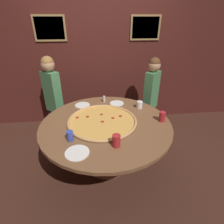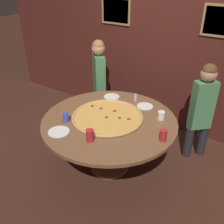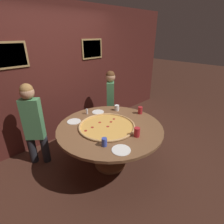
{
  "view_description": "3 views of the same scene",
  "coord_description": "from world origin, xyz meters",
  "px_view_note": "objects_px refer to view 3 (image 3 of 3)",
  "views": [
    {
      "loc": [
        -0.12,
        -1.87,
        1.9
      ],
      "look_at": [
        0.08,
        0.03,
        0.87
      ],
      "focal_mm": 28.0,
      "sensor_mm": 36.0,
      "label": 1
    },
    {
      "loc": [
        1.44,
        -2.12,
        2.32
      ],
      "look_at": [
        -0.02,
        0.08,
        0.8
      ],
      "focal_mm": 40.0,
      "sensor_mm": 36.0,
      "label": 2
    },
    {
      "loc": [
        -1.64,
        -1.72,
        2.07
      ],
      "look_at": [
        0.06,
        0.01,
        0.96
      ],
      "focal_mm": 28.0,
      "sensor_mm": 36.0,
      "label": 3
    }
  ],
  "objects_px": {
    "diner_far_right": "(111,98)",
    "drink_cup_front_edge": "(117,108)",
    "white_plate_far_back": "(98,112)",
    "condiment_shaker": "(87,111)",
    "drink_cup_beside_pizza": "(140,110)",
    "giant_pizza": "(107,126)",
    "drink_cup_far_left": "(104,142)",
    "white_plate_beside_cup": "(121,150)",
    "dining_table": "(110,133)",
    "diner_far_left": "(33,121)",
    "drink_cup_centre_back": "(137,132)",
    "white_plate_left_side": "(74,121)"
  },
  "relations": [
    {
      "from": "white_plate_far_back",
      "to": "diner_far_left",
      "type": "xyz_separation_m",
      "value": [
        -1.02,
        0.38,
        0.05
      ]
    },
    {
      "from": "diner_far_right",
      "to": "white_plate_far_back",
      "type": "bearing_deg",
      "value": -16.43
    },
    {
      "from": "drink_cup_centre_back",
      "to": "white_plate_far_back",
      "type": "bearing_deg",
      "value": 82.22
    },
    {
      "from": "drink_cup_beside_pizza",
      "to": "drink_cup_centre_back",
      "type": "distance_m",
      "value": 0.77
    },
    {
      "from": "condiment_shaker",
      "to": "diner_far_right",
      "type": "relative_size",
      "value": 0.07
    },
    {
      "from": "giant_pizza",
      "to": "drink_cup_far_left",
      "type": "xyz_separation_m",
      "value": [
        -0.36,
        -0.34,
        0.04
      ]
    },
    {
      "from": "drink_cup_centre_back",
      "to": "diner_far_right",
      "type": "distance_m",
      "value": 1.56
    },
    {
      "from": "dining_table",
      "to": "white_plate_left_side",
      "type": "height_order",
      "value": "white_plate_left_side"
    },
    {
      "from": "white_plate_far_back",
      "to": "diner_far_left",
      "type": "bearing_deg",
      "value": 159.65
    },
    {
      "from": "drink_cup_far_left",
      "to": "diner_far_left",
      "type": "xyz_separation_m",
      "value": [
        -0.41,
        1.23,
        -0.0
      ]
    },
    {
      "from": "giant_pizza",
      "to": "drink_cup_far_left",
      "type": "relative_size",
      "value": 7.77
    },
    {
      "from": "white_plate_left_side",
      "to": "condiment_shaker",
      "type": "distance_m",
      "value": 0.35
    },
    {
      "from": "white_plate_beside_cup",
      "to": "white_plate_left_side",
      "type": "relative_size",
      "value": 1.08
    },
    {
      "from": "dining_table",
      "to": "white_plate_far_back",
      "type": "distance_m",
      "value": 0.59
    },
    {
      "from": "drink_cup_far_left",
      "to": "diner_far_left",
      "type": "distance_m",
      "value": 1.3
    },
    {
      "from": "drink_cup_front_edge",
      "to": "drink_cup_centre_back",
      "type": "bearing_deg",
      "value": -118.41
    },
    {
      "from": "giant_pizza",
      "to": "condiment_shaker",
      "type": "relative_size",
      "value": 9.03
    },
    {
      "from": "white_plate_left_side",
      "to": "white_plate_beside_cup",
      "type": "bearing_deg",
      "value": -90.31
    },
    {
      "from": "drink_cup_beside_pizza",
      "to": "white_plate_beside_cup",
      "type": "relative_size",
      "value": 0.54
    },
    {
      "from": "white_plate_left_side",
      "to": "drink_cup_centre_back",
      "type": "bearing_deg",
      "value": -68.75
    },
    {
      "from": "drink_cup_far_left",
      "to": "diner_far_right",
      "type": "height_order",
      "value": "diner_far_right"
    },
    {
      "from": "diner_far_right",
      "to": "drink_cup_front_edge",
      "type": "bearing_deg",
      "value": 12.6
    },
    {
      "from": "drink_cup_centre_back",
      "to": "diner_far_right",
      "type": "xyz_separation_m",
      "value": [
        0.78,
        1.34,
        -0.04
      ]
    },
    {
      "from": "drink_cup_centre_back",
      "to": "dining_table",
      "type": "bearing_deg",
      "value": 98.71
    },
    {
      "from": "white_plate_far_back",
      "to": "giant_pizza",
      "type": "bearing_deg",
      "value": -116.41
    },
    {
      "from": "drink_cup_far_left",
      "to": "white_plate_left_side",
      "type": "xyz_separation_m",
      "value": [
        0.09,
        0.84,
        -0.05
      ]
    },
    {
      "from": "dining_table",
      "to": "drink_cup_front_edge",
      "type": "bearing_deg",
      "value": 34.29
    },
    {
      "from": "drink_cup_front_edge",
      "to": "white_plate_far_back",
      "type": "bearing_deg",
      "value": 149.48
    },
    {
      "from": "drink_cup_front_edge",
      "to": "white_plate_left_side",
      "type": "height_order",
      "value": "drink_cup_front_edge"
    },
    {
      "from": "giant_pizza",
      "to": "white_plate_beside_cup",
      "type": "relative_size",
      "value": 3.66
    },
    {
      "from": "drink_cup_centre_back",
      "to": "drink_cup_far_left",
      "type": "bearing_deg",
      "value": 162.64
    },
    {
      "from": "drink_cup_front_edge",
      "to": "condiment_shaker",
      "type": "relative_size",
      "value": 1.05
    },
    {
      "from": "giant_pizza",
      "to": "condiment_shaker",
      "type": "xyz_separation_m",
      "value": [
        0.06,
        0.59,
        0.04
      ]
    },
    {
      "from": "white_plate_left_side",
      "to": "condiment_shaker",
      "type": "bearing_deg",
      "value": 15.02
    },
    {
      "from": "drink_cup_beside_pizza",
      "to": "white_plate_far_back",
      "type": "distance_m",
      "value": 0.76
    },
    {
      "from": "drink_cup_far_left",
      "to": "condiment_shaker",
      "type": "height_order",
      "value": "drink_cup_far_left"
    },
    {
      "from": "dining_table",
      "to": "condiment_shaker",
      "type": "height_order",
      "value": "condiment_shaker"
    },
    {
      "from": "dining_table",
      "to": "white_plate_far_back",
      "type": "relative_size",
      "value": 7.64
    },
    {
      "from": "white_plate_far_back",
      "to": "white_plate_left_side",
      "type": "distance_m",
      "value": 0.52
    },
    {
      "from": "giant_pizza",
      "to": "white_plate_beside_cup",
      "type": "distance_m",
      "value": 0.62
    },
    {
      "from": "giant_pizza",
      "to": "diner_far_right",
      "type": "xyz_separation_m",
      "value": [
        0.9,
        0.85,
        0.01
      ]
    },
    {
      "from": "white_plate_far_back",
      "to": "white_plate_left_side",
      "type": "bearing_deg",
      "value": -179.08
    },
    {
      "from": "dining_table",
      "to": "drink_cup_front_edge",
      "type": "distance_m",
      "value": 0.65
    },
    {
      "from": "condiment_shaker",
      "to": "drink_cup_beside_pizza",
      "type": "bearing_deg",
      "value": -43.4
    },
    {
      "from": "dining_table",
      "to": "condiment_shaker",
      "type": "relative_size",
      "value": 16.83
    },
    {
      "from": "giant_pizza",
      "to": "drink_cup_far_left",
      "type": "distance_m",
      "value": 0.5
    },
    {
      "from": "drink_cup_front_edge",
      "to": "dining_table",
      "type": "bearing_deg",
      "value": -145.71
    },
    {
      "from": "dining_table",
      "to": "white_plate_far_back",
      "type": "xyz_separation_m",
      "value": [
        0.21,
        0.53,
        0.13
      ]
    },
    {
      "from": "condiment_shaker",
      "to": "diner_far_right",
      "type": "xyz_separation_m",
      "value": [
        0.84,
        0.26,
        -0.02
      ]
    },
    {
      "from": "diner_far_left",
      "to": "giant_pizza",
      "type": "bearing_deg",
      "value": 172.81
    }
  ]
}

